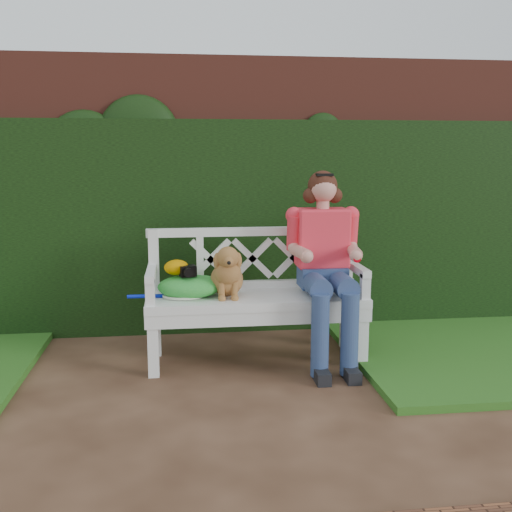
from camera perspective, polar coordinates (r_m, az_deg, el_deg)
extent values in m
plane|color=#3C2317|center=(3.43, -5.50, -15.20)|extent=(60.00, 60.00, 0.00)
cube|color=brown|center=(5.02, -6.34, 5.81)|extent=(10.00, 0.30, 2.20)
cube|color=#193D0F|center=(4.82, -6.24, 2.66)|extent=(10.00, 0.18, 1.70)
cube|color=black|center=(4.04, -6.53, -1.41)|extent=(0.12, 0.10, 0.07)
ellipsoid|color=#BF7E00|center=(4.07, -7.58, -1.09)|extent=(0.19, 0.15, 0.11)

